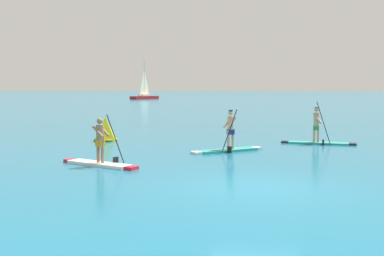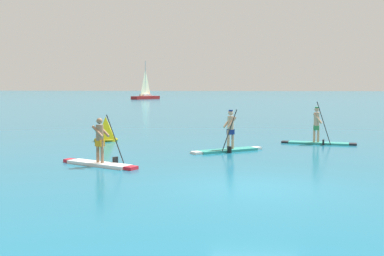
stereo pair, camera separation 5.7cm
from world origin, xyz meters
name	(u,v)px [view 1 (the left image)]	position (x,y,z in m)	size (l,w,h in m)	color
ground	(255,188)	(0.00, 0.00, 0.00)	(440.00, 440.00, 0.00)	#196B8C
paddleboarder_near_left	(100,155)	(-5.31, 2.96, 0.35)	(3.05, 1.72, 1.78)	white
paddleboarder_mid_center	(228,143)	(-1.18, 7.24, 0.37)	(2.91, 2.40, 1.82)	teal
paddleboarder_far_right	(318,136)	(2.84, 10.45, 0.38)	(3.46, 1.15, 2.07)	teal
race_marker_buoy	(106,130)	(-7.47, 10.31, 0.53)	(1.31, 1.31, 1.21)	yellow
sailboat_left_horizon	(145,95)	(-22.40, 81.79, 0.81)	(4.77, 6.47, 7.50)	#A51E1E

